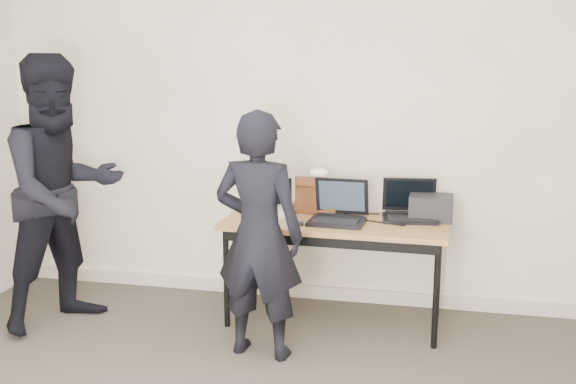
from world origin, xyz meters
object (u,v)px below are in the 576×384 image
(desk, at_px, (335,230))
(equipment_box, at_px, (431,207))
(laptop_center, at_px, (339,212))
(laptop_beige, at_px, (270,209))
(leather_satchel, at_px, (314,195))
(laptop_right, at_px, (409,210))
(person_typist, at_px, (259,235))
(person_observer, at_px, (63,192))

(desk, xyz_separation_m, equipment_box, (0.63, 0.19, 0.14))
(desk, relative_size, equipment_box, 5.27)
(equipment_box, bearing_deg, laptop_center, -162.28)
(laptop_beige, height_order, leather_satchel, laptop_beige)
(desk, distance_m, laptop_center, 0.13)
(laptop_center, height_order, laptop_right, laptop_center)
(laptop_right, bearing_deg, person_typist, -143.21)
(person_typist, relative_size, person_observer, 0.82)
(leather_satchel, relative_size, equipment_box, 1.33)
(laptop_right, bearing_deg, desk, -163.62)
(laptop_right, xyz_separation_m, person_observer, (-2.28, -0.57, 0.13))
(laptop_beige, xyz_separation_m, leather_satchel, (0.28, 0.21, 0.07))
(laptop_center, distance_m, leather_satchel, 0.31)
(laptop_center, distance_m, equipment_box, 0.64)
(person_observer, bearing_deg, laptop_center, -48.54)
(laptop_right, distance_m, person_typist, 1.16)
(equipment_box, distance_m, person_typist, 1.27)
(laptop_right, relative_size, person_typist, 0.26)
(laptop_center, distance_m, person_observer, 1.86)
(equipment_box, height_order, person_typist, person_typist)
(desk, xyz_separation_m, laptop_beige, (-0.46, 0.02, 0.11))
(laptop_beige, xyz_separation_m, equipment_box, (1.09, 0.17, 0.03))
(laptop_beige, relative_size, leather_satchel, 1.03)
(desk, height_order, laptop_center, laptop_center)
(leather_satchel, bearing_deg, person_observer, -150.13)
(person_typist, distance_m, person_observer, 1.44)
(laptop_right, relative_size, equipment_box, 1.36)
(desk, distance_m, equipment_box, 0.67)
(desk, height_order, laptop_right, laptop_right)
(equipment_box, bearing_deg, laptop_right, 179.80)
(laptop_beige, bearing_deg, laptop_center, -12.00)
(desk, bearing_deg, person_observer, -166.18)
(laptop_beige, distance_m, laptop_center, 0.48)
(laptop_beige, distance_m, person_observer, 1.39)
(laptop_right, bearing_deg, laptop_center, -162.42)
(desk, relative_size, laptop_right, 3.86)
(laptop_center, distance_m, laptop_right, 0.50)
(desk, relative_size, leather_satchel, 3.96)
(laptop_right, height_order, person_typist, person_typist)
(desk, bearing_deg, laptop_center, -1.94)
(person_typist, bearing_deg, leather_satchel, -97.49)
(desk, bearing_deg, equipment_box, 18.97)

